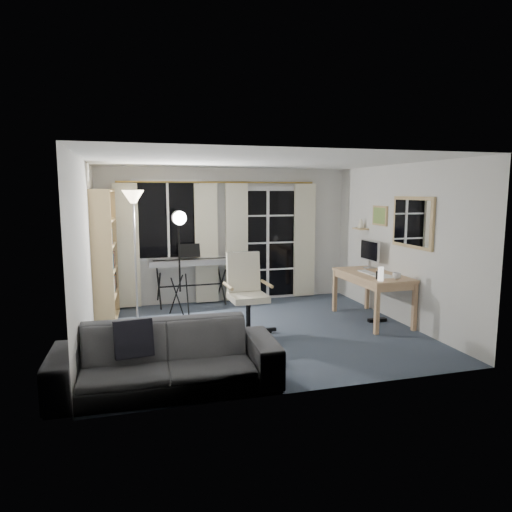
% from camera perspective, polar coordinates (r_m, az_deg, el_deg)
% --- Properties ---
extents(floor, '(4.50, 4.00, 0.02)m').
position_cam_1_polar(floor, '(6.60, 0.15, -9.58)').
color(floor, '#3E485B').
rests_on(floor, ground).
extents(window, '(1.20, 0.08, 1.40)m').
position_cam_1_polar(window, '(8.06, -10.95, 4.44)').
color(window, white).
rests_on(window, floor).
extents(french_door, '(1.32, 0.09, 2.11)m').
position_cam_1_polar(french_door, '(8.45, 1.40, 1.52)').
color(french_door, white).
rests_on(french_door, floor).
extents(curtains, '(3.60, 0.07, 2.13)m').
position_cam_1_polar(curtains, '(8.13, -4.40, 1.73)').
color(curtains, gold).
rests_on(curtains, floor).
extents(bookshelf, '(0.37, 0.96, 2.03)m').
position_cam_1_polar(bookshelf, '(7.36, -18.72, -0.40)').
color(bookshelf, tan).
rests_on(bookshelf, floor).
extents(torchiere_lamp, '(0.39, 0.39, 2.01)m').
position_cam_1_polar(torchiere_lamp, '(6.97, -15.04, 4.73)').
color(torchiere_lamp, '#B2B2B7').
rests_on(torchiere_lamp, floor).
extents(keyboard_piano, '(1.42, 0.70, 1.02)m').
position_cam_1_polar(keyboard_piano, '(7.90, -8.22, -0.86)').
color(keyboard_piano, black).
rests_on(keyboard_piano, floor).
extents(studio_light, '(0.31, 0.35, 1.73)m').
position_cam_1_polar(studio_light, '(7.27, -9.58, 3.21)').
color(studio_light, black).
rests_on(studio_light, floor).
extents(office_chair, '(0.76, 0.79, 1.14)m').
position_cam_1_polar(office_chair, '(6.42, -1.32, -3.78)').
color(office_chair, black).
rests_on(office_chair, floor).
extents(desk, '(0.72, 1.39, 0.74)m').
position_cam_1_polar(desk, '(7.26, 14.34, -2.84)').
color(desk, tan).
rests_on(desk, floor).
extents(monitor, '(0.18, 0.53, 0.46)m').
position_cam_1_polar(monitor, '(7.68, 14.04, 0.58)').
color(monitor, silver).
rests_on(monitor, desk).
extents(desk_clutter, '(0.43, 0.84, 0.94)m').
position_cam_1_polar(desk_clutter, '(7.05, 14.82, -3.74)').
color(desk_clutter, white).
rests_on(desk_clutter, desk).
extents(mug, '(0.12, 0.10, 0.12)m').
position_cam_1_polar(mug, '(6.87, 17.19, -2.28)').
color(mug, silver).
rests_on(mug, desk).
extents(wall_mirror, '(0.04, 0.94, 0.74)m').
position_cam_1_polar(wall_mirror, '(6.94, 18.98, 3.99)').
color(wall_mirror, tan).
rests_on(wall_mirror, floor).
extents(framed_print, '(0.03, 0.42, 0.32)m').
position_cam_1_polar(framed_print, '(7.70, 15.23, 4.88)').
color(framed_print, tan).
rests_on(framed_print, floor).
extents(wall_shelf, '(0.16, 0.30, 0.18)m').
position_cam_1_polar(wall_shelf, '(8.11, 12.95, 3.75)').
color(wall_shelf, tan).
rests_on(wall_shelf, floor).
extents(sofa, '(2.26, 0.72, 0.88)m').
position_cam_1_polar(sofa, '(4.77, -11.14, -11.08)').
color(sofa, '#333335').
rests_on(sofa, floor).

